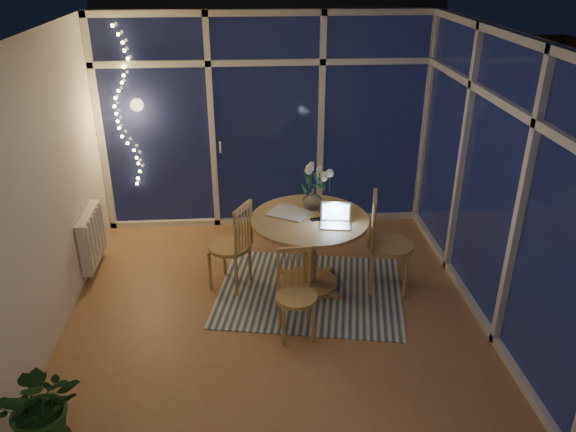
# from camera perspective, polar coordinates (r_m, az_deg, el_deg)

# --- Properties ---
(floor) EXTENTS (4.00, 4.00, 0.00)m
(floor) POSITION_cam_1_polar(r_m,az_deg,el_deg) (5.60, -1.18, -9.39)
(floor) COLOR #986642
(floor) RESTS_ON ground
(ceiling) EXTENTS (4.00, 4.00, 0.00)m
(ceiling) POSITION_cam_1_polar(r_m,az_deg,el_deg) (4.63, -1.48, 18.02)
(ceiling) COLOR silver
(ceiling) RESTS_ON wall_back
(wall_back) EXTENTS (4.00, 0.04, 2.60)m
(wall_back) POSITION_cam_1_polar(r_m,az_deg,el_deg) (6.86, -2.20, 9.41)
(wall_back) COLOR silver
(wall_back) RESTS_ON floor
(wall_front) EXTENTS (4.00, 0.04, 2.60)m
(wall_front) POSITION_cam_1_polar(r_m,az_deg,el_deg) (3.22, 0.57, -10.81)
(wall_front) COLOR silver
(wall_front) RESTS_ON floor
(wall_left) EXTENTS (0.04, 4.00, 2.60)m
(wall_left) POSITION_cam_1_polar(r_m,az_deg,el_deg) (5.27, -23.59, 2.13)
(wall_left) COLOR silver
(wall_left) RESTS_ON floor
(wall_right) EXTENTS (0.04, 4.00, 2.60)m
(wall_right) POSITION_cam_1_polar(r_m,az_deg,el_deg) (5.44, 20.28, 3.39)
(wall_right) COLOR silver
(wall_right) RESTS_ON floor
(window_wall_back) EXTENTS (4.00, 0.10, 2.60)m
(window_wall_back) POSITION_cam_1_polar(r_m,az_deg,el_deg) (6.82, -2.18, 9.32)
(window_wall_back) COLOR silver
(window_wall_back) RESTS_ON floor
(window_wall_right) EXTENTS (0.10, 4.00, 2.60)m
(window_wall_right) POSITION_cam_1_polar(r_m,az_deg,el_deg) (5.42, 19.89, 3.39)
(window_wall_right) COLOR silver
(window_wall_right) RESTS_ON floor
(radiator) EXTENTS (0.10, 0.70, 0.58)m
(radiator) POSITION_cam_1_polar(r_m,az_deg,el_deg) (6.39, -19.32, -2.02)
(radiator) COLOR silver
(radiator) RESTS_ON wall_left
(fairy_lights) EXTENTS (0.24, 0.10, 1.85)m
(fairy_lights) POSITION_cam_1_polar(r_m,az_deg,el_deg) (6.83, -16.39, 10.30)
(fairy_lights) COLOR #E8C05C
(fairy_lights) RESTS_ON window_wall_back
(garden_patio) EXTENTS (12.00, 6.00, 0.10)m
(garden_patio) POSITION_cam_1_polar(r_m,az_deg,el_deg) (10.15, 0.12, 6.81)
(garden_patio) COLOR black
(garden_patio) RESTS_ON ground
(garden_fence) EXTENTS (11.00, 0.08, 1.80)m
(garden_fence) POSITION_cam_1_polar(r_m,az_deg,el_deg) (10.34, -2.91, 12.67)
(garden_fence) COLOR #311F12
(garden_fence) RESTS_ON ground
(garden_shrubs) EXTENTS (0.90, 0.90, 0.90)m
(garden_shrubs) POSITION_cam_1_polar(r_m,az_deg,el_deg) (8.46, -7.92, 6.33)
(garden_shrubs) COLOR black
(garden_shrubs) RESTS_ON ground
(rug) EXTENTS (2.11, 1.82, 0.01)m
(rug) POSITION_cam_1_polar(r_m,az_deg,el_deg) (5.85, 2.21, -7.61)
(rug) COLOR beige
(rug) RESTS_ON floor
(dining_table) EXTENTS (1.37, 1.37, 0.80)m
(dining_table) POSITION_cam_1_polar(r_m,az_deg,el_deg) (5.73, 2.17, -3.78)
(dining_table) COLOR #A18048
(dining_table) RESTS_ON floor
(chair_left) EXTENTS (0.60, 0.60, 0.96)m
(chair_left) POSITION_cam_1_polar(r_m,az_deg,el_deg) (5.74, -6.02, -2.91)
(chair_left) COLOR #A18048
(chair_left) RESTS_ON floor
(chair_right) EXTENTS (0.58, 0.58, 1.05)m
(chair_right) POSITION_cam_1_polar(r_m,az_deg,el_deg) (5.74, 10.39, -2.73)
(chair_right) COLOR #A18048
(chair_right) RESTS_ON floor
(chair_front) EXTENTS (0.41, 0.41, 0.84)m
(chair_front) POSITION_cam_1_polar(r_m,az_deg,el_deg) (5.03, 0.86, -8.07)
(chair_front) COLOR #A18048
(chair_front) RESTS_ON floor
(laptop) EXTENTS (0.33, 0.30, 0.21)m
(laptop) POSITION_cam_1_polar(r_m,az_deg,el_deg) (5.36, 4.86, 0.04)
(laptop) COLOR silver
(laptop) RESTS_ON dining_table
(flower_vase) EXTENTS (0.24, 0.24, 0.21)m
(flower_vase) POSITION_cam_1_polar(r_m,az_deg,el_deg) (5.72, 2.49, 1.80)
(flower_vase) COLOR silver
(flower_vase) RESTS_ON dining_table
(bowl) EXTENTS (0.18, 0.18, 0.04)m
(bowl) POSITION_cam_1_polar(r_m,az_deg,el_deg) (5.69, 5.55, 0.60)
(bowl) COLOR white
(bowl) RESTS_ON dining_table
(newspapers) EXTENTS (0.47, 0.44, 0.01)m
(newspapers) POSITION_cam_1_polar(r_m,az_deg,el_deg) (5.64, 0.37, 0.34)
(newspapers) COLOR beige
(newspapers) RESTS_ON dining_table
(phone) EXTENTS (0.13, 0.09, 0.01)m
(phone) POSITION_cam_1_polar(r_m,az_deg,el_deg) (5.51, 2.95, -0.32)
(phone) COLOR black
(phone) RESTS_ON dining_table
(potted_plant) EXTENTS (0.63, 0.58, 0.76)m
(potted_plant) POSITION_cam_1_polar(r_m,az_deg,el_deg) (4.32, -23.53, -18.00)
(potted_plant) COLOR #1A4A20
(potted_plant) RESTS_ON floor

